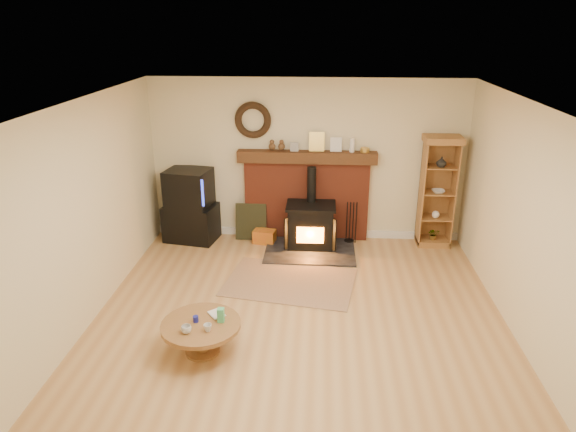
# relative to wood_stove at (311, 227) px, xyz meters

# --- Properties ---
(ground) EXTENTS (5.50, 5.50, 0.00)m
(ground) POSITION_rel_wood_stove_xyz_m (-0.08, -2.27, -0.35)
(ground) COLOR #B27F4A
(ground) RESTS_ON ground
(room_shell) EXTENTS (5.02, 5.52, 2.61)m
(room_shell) POSITION_rel_wood_stove_xyz_m (-0.10, -2.18, 1.37)
(room_shell) COLOR beige
(room_shell) RESTS_ON ground
(chimney_breast) EXTENTS (2.20, 0.22, 1.78)m
(chimney_breast) POSITION_rel_wood_stove_xyz_m (-0.08, 0.40, 0.45)
(chimney_breast) COLOR brown
(chimney_breast) RESTS_ON ground
(wood_stove) EXTENTS (1.40, 1.00, 1.28)m
(wood_stove) POSITION_rel_wood_stove_xyz_m (0.00, 0.00, 0.00)
(wood_stove) COLOR black
(wood_stove) RESTS_ON ground
(area_rug) EXTENTS (1.92, 1.47, 0.01)m
(area_rug) POSITION_rel_wood_stove_xyz_m (-0.25, -1.19, -0.34)
(area_rug) COLOR brown
(area_rug) RESTS_ON ground
(tv_unit) EXTENTS (0.90, 0.70, 1.19)m
(tv_unit) POSITION_rel_wood_stove_xyz_m (-1.96, 0.20, 0.22)
(tv_unit) COLOR black
(tv_unit) RESTS_ON ground
(curio_cabinet) EXTENTS (0.57, 0.41, 1.78)m
(curio_cabinet) POSITION_rel_wood_stove_xyz_m (1.97, 0.28, 0.54)
(curio_cabinet) COLOR olive
(curio_cabinet) RESTS_ON ground
(firelog_box) EXTENTS (0.38, 0.28, 0.22)m
(firelog_box) POSITION_rel_wood_stove_xyz_m (-0.75, 0.13, -0.24)
(firelog_box) COLOR gold
(firelog_box) RESTS_ON ground
(leaning_painting) EXTENTS (0.51, 0.14, 0.60)m
(leaning_painting) POSITION_rel_wood_stove_xyz_m (-0.99, 0.28, -0.04)
(leaning_painting) COLOR black
(leaning_painting) RESTS_ON ground
(fire_tools) EXTENTS (0.19, 0.16, 0.70)m
(fire_tools) POSITION_rel_wood_stove_xyz_m (0.64, 0.23, -0.19)
(fire_tools) COLOR black
(fire_tools) RESTS_ON ground
(coffee_table) EXTENTS (0.86, 0.86, 0.53)m
(coffee_table) POSITION_rel_wood_stove_xyz_m (-1.11, -2.84, -0.05)
(coffee_table) COLOR brown
(coffee_table) RESTS_ON ground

